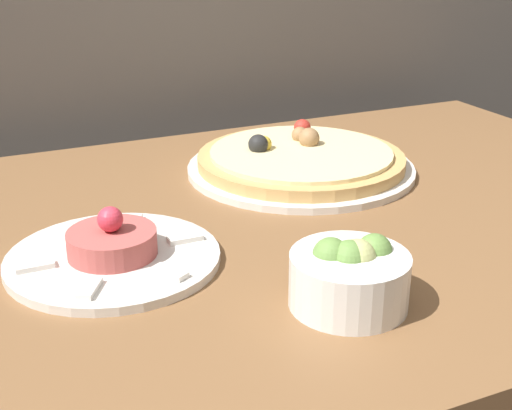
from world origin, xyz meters
name	(u,v)px	position (x,y,z in m)	size (l,w,h in m)	color
dining_table	(280,285)	(0.00, 0.40, 0.62)	(1.21, 0.79, 0.72)	brown
pizza_plate	(300,161)	(0.10, 0.54, 0.74)	(0.34, 0.34, 0.06)	silver
tartare_plate	(113,252)	(-0.23, 0.36, 0.73)	(0.24, 0.24, 0.07)	silver
small_bowl	(350,275)	(-0.04, 0.17, 0.75)	(0.12, 0.12, 0.07)	white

